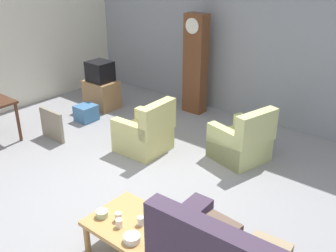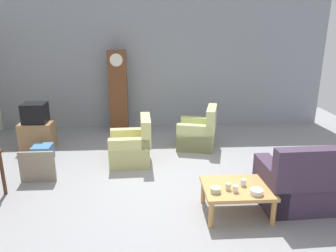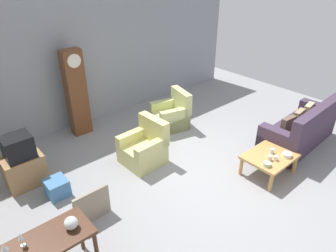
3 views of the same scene
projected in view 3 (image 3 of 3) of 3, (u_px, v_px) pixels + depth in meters
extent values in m
plane|color=gray|center=(207.00, 173.00, 5.92)|extent=(10.40, 10.40, 0.00)
cube|color=gray|center=(104.00, 55.00, 7.52)|extent=(8.40, 0.16, 3.20)
cube|color=#423347|center=(297.00, 134.00, 6.81)|extent=(2.13, 0.92, 0.44)
cube|color=#423347|center=(318.00, 119.00, 6.33)|extent=(2.11, 0.28, 0.60)
cube|color=#423347|center=(316.00, 117.00, 7.31)|extent=(0.27, 0.85, 0.68)
cube|color=#423347|center=(277.00, 145.00, 6.19)|extent=(0.27, 0.85, 0.68)
cube|color=#C6B284|center=(308.00, 111.00, 6.94)|extent=(0.37, 0.18, 0.36)
cube|color=#9E8966|center=(298.00, 118.00, 6.65)|extent=(0.37, 0.16, 0.36)
cube|color=brown|center=(288.00, 125.00, 6.36)|extent=(0.37, 0.15, 0.36)
cube|color=#CCC67A|center=(142.00, 154.00, 6.16)|extent=(0.79, 0.79, 0.40)
cube|color=#CCC67A|center=(154.00, 129.00, 6.13)|extent=(0.21, 0.77, 0.52)
cube|color=#CCC67A|center=(133.00, 144.00, 6.30)|extent=(0.77, 0.19, 0.60)
cube|color=#CCC67A|center=(152.00, 156.00, 5.92)|extent=(0.77, 0.19, 0.60)
cube|color=#C3CA7F|center=(169.00, 120.00, 7.48)|extent=(0.93, 0.93, 0.40)
cube|color=#C3CA7F|center=(181.00, 100.00, 7.38)|extent=(0.36, 0.78, 0.52)
cube|color=#C3CA7F|center=(164.00, 111.00, 7.67)|extent=(0.78, 0.35, 0.60)
cube|color=#C3CA7F|center=(175.00, 121.00, 7.20)|extent=(0.78, 0.35, 0.60)
cube|color=tan|center=(270.00, 156.00, 5.74)|extent=(0.96, 0.76, 0.05)
cylinder|color=tan|center=(271.00, 183.00, 5.39)|extent=(0.07, 0.07, 0.37)
cylinder|color=tan|center=(295.00, 164.00, 5.88)|extent=(0.07, 0.07, 0.37)
cylinder|color=tan|center=(241.00, 166.00, 5.82)|extent=(0.07, 0.07, 0.37)
cylinder|color=tan|center=(266.00, 150.00, 6.30)|extent=(0.07, 0.07, 0.37)
cube|color=#472819|center=(37.00, 246.00, 3.53)|extent=(1.30, 0.56, 0.04)
cylinder|color=#472819|center=(97.00, 252.00, 3.91)|extent=(0.06, 0.06, 0.71)
cylinder|color=#472819|center=(80.00, 230.00, 4.22)|extent=(0.06, 0.06, 0.71)
cube|color=brown|center=(76.00, 93.00, 6.87)|extent=(0.44, 0.28, 2.02)
cylinder|color=silver|center=(74.00, 61.00, 6.38)|extent=(0.30, 0.02, 0.30)
cube|color=#997047|center=(24.00, 170.00, 5.53)|extent=(0.68, 0.52, 0.59)
cube|color=black|center=(18.00, 147.00, 5.28)|extent=(0.48, 0.44, 0.42)
cube|color=gray|center=(92.00, 206.00, 4.75)|extent=(0.60, 0.05, 0.56)
cube|color=teal|center=(57.00, 188.00, 5.31)|extent=(0.36, 0.38, 0.32)
sphere|color=silver|center=(71.00, 223.00, 3.71)|extent=(0.17, 0.17, 0.17)
cylinder|color=white|center=(276.00, 158.00, 5.57)|extent=(0.08, 0.08, 0.09)
cylinder|color=silver|center=(272.00, 151.00, 5.78)|extent=(0.08, 0.08, 0.10)
cylinder|color=beige|center=(270.00, 158.00, 5.57)|extent=(0.08, 0.08, 0.10)
cylinder|color=white|center=(287.00, 155.00, 5.68)|extent=(0.18, 0.18, 0.07)
cylinder|color=#B2C69E|center=(267.00, 164.00, 5.42)|extent=(0.14, 0.14, 0.07)
cone|color=silver|center=(4.00, 248.00, 3.30)|extent=(0.08, 0.08, 0.09)
cylinder|color=silver|center=(23.00, 245.00, 3.51)|extent=(0.06, 0.06, 0.02)
cylinder|color=silver|center=(22.00, 242.00, 3.48)|extent=(0.01, 0.01, 0.09)
cone|color=silver|center=(20.00, 236.00, 3.43)|extent=(0.07, 0.07, 0.09)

